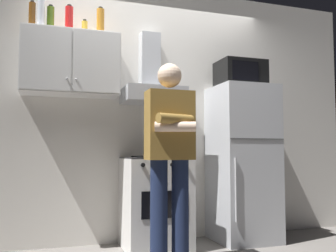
# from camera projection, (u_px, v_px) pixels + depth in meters

# --- Properties ---
(back_wall_tiled) EXTENTS (4.80, 0.10, 2.70)m
(back_wall_tiled) POSITION_uv_depth(u_px,v_px,m) (151.00, 111.00, 3.96)
(back_wall_tiled) COLOR silver
(back_wall_tiled) RESTS_ON ground_plane
(upper_cabinet) EXTENTS (0.90, 0.37, 0.60)m
(upper_cabinet) POSITION_uv_depth(u_px,v_px,m) (71.00, 64.00, 3.51)
(upper_cabinet) COLOR silver
(stove_oven) EXTENTS (0.60, 0.62, 0.87)m
(stove_oven) POSITION_uv_depth(u_px,v_px,m) (155.00, 202.00, 3.55)
(stove_oven) COLOR white
(stove_oven) RESTS_ON ground_plane
(range_hood) EXTENTS (0.60, 0.44, 0.75)m
(range_hood) POSITION_uv_depth(u_px,v_px,m) (152.00, 84.00, 3.75)
(range_hood) COLOR #B7BABF
(refrigerator) EXTENTS (0.60, 0.62, 1.60)m
(refrigerator) POSITION_uv_depth(u_px,v_px,m) (242.00, 163.00, 3.87)
(refrigerator) COLOR silver
(refrigerator) RESTS_ON ground_plane
(microwave) EXTENTS (0.48, 0.37, 0.28)m
(microwave) POSITION_uv_depth(u_px,v_px,m) (240.00, 74.00, 3.95)
(microwave) COLOR black
(microwave) RESTS_ON refrigerator
(person_standing) EXTENTS (0.38, 0.33, 1.64)m
(person_standing) POSITION_uv_depth(u_px,v_px,m) (170.00, 154.00, 2.99)
(person_standing) COLOR #192342
(person_standing) RESTS_ON ground_plane
(bottle_vodka_clear) EXTENTS (0.07, 0.07, 0.33)m
(bottle_vodka_clear) POSITION_uv_depth(u_px,v_px,m) (41.00, 12.00, 3.44)
(bottle_vodka_clear) COLOR silver
(bottle_vodka_clear) RESTS_ON upper_cabinet
(bottle_spice_jar) EXTENTS (0.06, 0.06, 0.15)m
(bottle_spice_jar) POSITION_uv_depth(u_px,v_px,m) (85.00, 28.00, 3.58)
(bottle_spice_jar) COLOR gold
(bottle_spice_jar) RESTS_ON upper_cabinet
(bottle_beer_brown) EXTENTS (0.06, 0.06, 0.27)m
(bottle_beer_brown) POSITION_uv_depth(u_px,v_px,m) (32.00, 16.00, 3.44)
(bottle_beer_brown) COLOR brown
(bottle_beer_brown) RESTS_ON upper_cabinet
(bottle_soda_red) EXTENTS (0.07, 0.07, 0.27)m
(bottle_soda_red) POSITION_uv_depth(u_px,v_px,m) (69.00, 19.00, 3.53)
(bottle_soda_red) COLOR red
(bottle_soda_red) RESTS_ON upper_cabinet
(bottle_liquor_amber) EXTENTS (0.08, 0.08, 0.29)m
(bottle_liquor_amber) POSITION_uv_depth(u_px,v_px,m) (100.00, 22.00, 3.65)
(bottle_liquor_amber) COLOR #B7721E
(bottle_liquor_amber) RESTS_ON upper_cabinet
(bottle_olive_oil) EXTENTS (0.07, 0.07, 0.25)m
(bottle_olive_oil) POSITION_uv_depth(u_px,v_px,m) (51.00, 19.00, 3.49)
(bottle_olive_oil) COLOR #4C6B19
(bottle_olive_oil) RESTS_ON upper_cabinet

